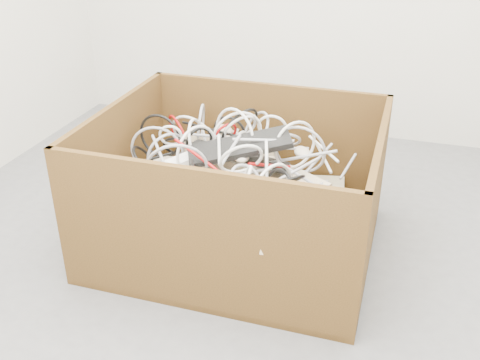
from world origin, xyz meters
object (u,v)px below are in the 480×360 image
(power_strip_right, at_px, (173,186))
(vga_plug, at_px, (329,192))
(cardboard_box, at_px, (235,213))
(power_strip_left, at_px, (171,167))

(power_strip_right, relative_size, vga_plug, 6.64)
(cardboard_box, bearing_deg, vga_plug, -5.09)
(power_strip_right, distance_m, vga_plug, 0.60)
(power_strip_left, height_order, vga_plug, power_strip_left)
(cardboard_box, relative_size, power_strip_right, 3.67)
(cardboard_box, bearing_deg, power_strip_left, -160.93)
(cardboard_box, distance_m, vga_plug, 0.43)
(cardboard_box, distance_m, power_strip_left, 0.34)
(vga_plug, bearing_deg, power_strip_left, -149.79)
(power_strip_left, bearing_deg, cardboard_box, -16.95)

